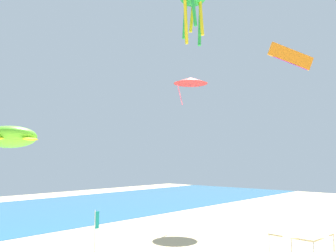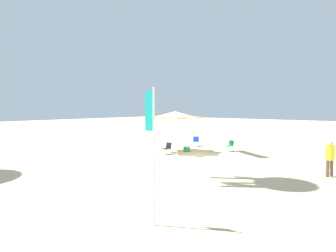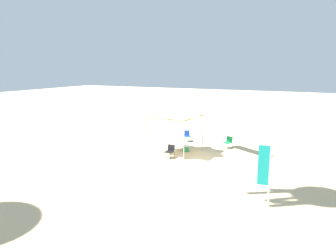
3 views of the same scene
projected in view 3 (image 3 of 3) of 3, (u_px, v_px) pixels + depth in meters
The scene contains 7 objects.
ground at pixel (210, 162), 19.66m from camera, with size 120.00×120.00×0.10m, color #D6BC8C.
canopy_tent at pixel (175, 113), 20.96m from camera, with size 3.11×3.05×3.00m.
folding_chair_right_of_tent at pixel (187, 135), 24.79m from camera, with size 0.79×0.81×0.82m.
folding_chair_left_of_tent at pixel (228, 141), 22.71m from camera, with size 0.69×0.76×0.82m.
folding_chair_facing_ocean at pixel (170, 150), 20.30m from camera, with size 0.58×0.66×0.82m.
cooler_box at pixel (186, 148), 21.94m from camera, with size 0.64×0.73×0.40m.
banner_flag at pixel (266, 197), 8.55m from camera, with size 0.36×0.06×3.84m.
Camera 3 is at (-5.93, 18.14, 5.80)m, focal length 33.73 mm.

